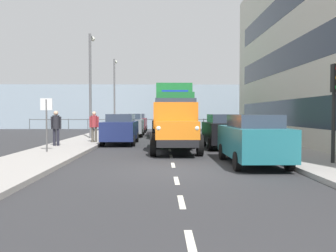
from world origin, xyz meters
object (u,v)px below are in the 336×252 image
(car_grey_oppositeside_1, at_px, (131,125))
(lamp_post_far, at_px, (115,88))
(car_navy_oppositeside_0, at_px, (121,128))
(traffic_light_near, at_px, (336,91))
(lorry_cargo_green, at_px, (173,109))
(car_maroon_oppositeside_2, at_px, (137,123))
(car_black_kerbside_1, at_px, (223,131))
(pedestrian_couple_a, at_px, (94,124))
(truck_vintage_orange, at_px, (175,126))
(lamp_post_promenade, at_px, (91,77))
(pedestrian_strolling, at_px, (56,125))
(car_teal_kerbside_near, at_px, (252,139))
(street_sign, at_px, (46,115))

(car_grey_oppositeside_1, bearing_deg, lamp_post_far, -72.54)
(car_navy_oppositeside_0, bearing_deg, traffic_light_near, 131.17)
(lorry_cargo_green, height_order, car_maroon_oppositeside_2, lorry_cargo_green)
(car_black_kerbside_1, relative_size, traffic_light_near, 1.24)
(car_grey_oppositeside_1, relative_size, pedestrian_couple_a, 2.41)
(truck_vintage_orange, relative_size, lamp_post_promenade, 0.84)
(lorry_cargo_green, bearing_deg, pedestrian_couple_a, 53.93)
(pedestrian_couple_a, relative_size, traffic_light_near, 0.54)
(car_grey_oppositeside_1, bearing_deg, pedestrian_strolling, 72.99)
(car_teal_kerbside_near, distance_m, lamp_post_far, 23.49)
(street_sign, bearing_deg, car_navy_oppositeside_0, -114.90)
(traffic_light_near, height_order, street_sign, traffic_light_near)
(pedestrian_strolling, bearing_deg, lorry_cargo_green, -125.37)
(car_teal_kerbside_near, relative_size, car_maroon_oppositeside_2, 0.99)
(car_navy_oppositeside_0, height_order, lamp_post_promenade, lamp_post_promenade)
(car_navy_oppositeside_0, relative_size, pedestrian_strolling, 2.56)
(lorry_cargo_green, height_order, pedestrian_couple_a, lorry_cargo_green)
(truck_vintage_orange, bearing_deg, traffic_light_near, 137.40)
(truck_vintage_orange, height_order, car_maroon_oppositeside_2, truck_vintage_orange)
(truck_vintage_orange, distance_m, lamp_post_promenade, 9.56)
(truck_vintage_orange, xyz_separation_m, street_sign, (5.45, 0.90, 0.50))
(lorry_cargo_green, distance_m, street_sign, 12.79)
(car_teal_kerbside_near, xyz_separation_m, pedestrian_couple_a, (6.90, -7.97, 0.27))
(lorry_cargo_green, height_order, car_teal_kerbside_near, lorry_cargo_green)
(truck_vintage_orange, distance_m, traffic_light_near, 6.89)
(pedestrian_couple_a, distance_m, traffic_light_near, 12.86)
(car_teal_kerbside_near, height_order, pedestrian_couple_a, pedestrian_couple_a)
(truck_vintage_orange, xyz_separation_m, car_grey_oppositeside_1, (2.95, -11.43, -0.28))
(car_navy_oppositeside_0, distance_m, street_sign, 6.00)
(pedestrian_couple_a, xyz_separation_m, street_sign, (1.05, 5.02, 0.52))
(car_maroon_oppositeside_2, relative_size, lamp_post_promenade, 0.65)
(car_grey_oppositeside_1, distance_m, car_maroon_oppositeside_2, 6.17)
(car_maroon_oppositeside_2, distance_m, lamp_post_promenade, 10.91)
(lorry_cargo_green, bearing_deg, car_black_kerbside_1, 104.65)
(car_navy_oppositeside_0, relative_size, pedestrian_couple_a, 2.59)
(car_black_kerbside_1, xyz_separation_m, car_navy_oppositeside_0, (5.45, -2.47, 0.00))
(car_teal_kerbside_near, xyz_separation_m, lamp_post_promenade, (7.72, -11.29, 3.25))
(car_maroon_oppositeside_2, relative_size, pedestrian_couple_a, 2.56)
(truck_vintage_orange, relative_size, car_grey_oppositeside_1, 1.36)
(street_sign, bearing_deg, car_maroon_oppositeside_2, -97.70)
(lorry_cargo_green, distance_m, traffic_light_near, 15.84)
(car_maroon_oppositeside_2, relative_size, street_sign, 1.96)
(lamp_post_far, relative_size, street_sign, 3.00)
(car_navy_oppositeside_0, height_order, pedestrian_strolling, pedestrian_strolling)
(car_navy_oppositeside_0, xyz_separation_m, traffic_light_near, (-7.93, 9.07, 1.58))
(car_navy_oppositeside_0, height_order, street_sign, street_sign)
(car_navy_oppositeside_0, distance_m, pedestrian_couple_a, 1.52)
(lorry_cargo_green, relative_size, car_grey_oppositeside_1, 1.98)
(pedestrian_strolling, bearing_deg, lamp_post_promenade, -96.68)
(traffic_light_near, xyz_separation_m, lamp_post_promenade, (10.21, -12.02, 1.68))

